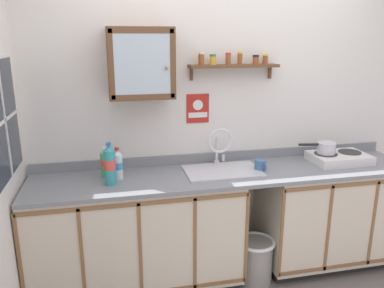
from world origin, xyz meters
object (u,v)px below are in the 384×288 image
bottle_water_clear_0 (118,165)px  hot_plate_stove (339,158)px  sink (222,171)px  bottle_soda_green_2 (105,163)px  warning_sign (198,109)px  trash_bin (255,259)px  mug (260,165)px  bottle_detergent_teal_1 (110,165)px  saucepan (326,147)px  wall_cabinet (141,63)px

bottle_water_clear_0 → hot_plate_stove: bearing=-0.1°
sink → bottle_soda_green_2: bearing=175.4°
warning_sign → trash_bin: size_ratio=0.64×
bottle_soda_green_2 → mug: size_ratio=1.81×
hot_plate_stove → bottle_detergent_teal_1: bearing=-176.9°
saucepan → bottle_detergent_teal_1: bearing=-175.9°
saucepan → bottle_water_clear_0: size_ratio=1.29×
bottle_water_clear_0 → wall_cabinet: (0.21, 0.13, 0.73)m
hot_plate_stove → saucepan: (-0.12, 0.02, 0.09)m
mug → saucepan: bearing=7.1°
mug → bottle_water_clear_0: bearing=177.2°
saucepan → warning_sign: bearing=167.6°
hot_plate_stove → bottle_detergent_teal_1: (-1.92, -0.10, 0.11)m
wall_cabinet → trash_bin: size_ratio=1.39×
saucepan → trash_bin: 1.11m
bottle_detergent_teal_1 → warning_sign: size_ratio=1.32×
mug → warning_sign: warning_sign is taller
hot_plate_stove → warning_sign: size_ratio=2.01×
hot_plate_stove → wall_cabinet: size_ratio=0.93×
bottle_detergent_teal_1 → mug: bottle_detergent_teal_1 is taller
saucepan → bottle_soda_green_2: bearing=178.3°
wall_cabinet → trash_bin: wall_cabinet is taller
bottle_soda_green_2 → mug: bearing=-6.2°
hot_plate_stove → mug: size_ratio=3.71×
mug → trash_bin: bearing=-114.7°
hot_plate_stove → bottle_water_clear_0: size_ratio=1.94×
sink → bottle_soda_green_2: sink is taller
wall_cabinet → warning_sign: (0.47, 0.13, -0.38)m
hot_plate_stove → trash_bin: size_ratio=1.29×
hot_plate_stove → saucepan: size_ratio=1.50×
bottle_detergent_teal_1 → wall_cabinet: (0.27, 0.23, 0.70)m
trash_bin → saucepan: bearing=17.2°
saucepan → trash_bin: bearing=-162.8°
bottle_water_clear_0 → bottle_soda_green_2: bearing=140.8°
wall_cabinet → trash_bin: (0.85, -0.31, -1.57)m
bottle_soda_green_2 → mug: 1.22m
sink → warning_sign: (-0.14, 0.25, 0.47)m
saucepan → bottle_detergent_teal_1: (-1.80, -0.13, 0.02)m
bottle_detergent_teal_1 → bottle_soda_green_2: (-0.04, 0.18, -0.04)m
bottle_water_clear_0 → wall_cabinet: 0.77m
bottle_water_clear_0 → warning_sign: bearing=20.8°
sink → bottle_water_clear_0: size_ratio=2.43×
hot_plate_stove → bottle_soda_green_2: 1.96m
hot_plate_stove → trash_bin: hot_plate_stove is taller
mug → trash_bin: mug is taller
sink → warning_sign: 0.55m
sink → hot_plate_stove: sink is taller
sink → warning_sign: size_ratio=2.51×
bottle_soda_green_2 → warning_sign: 0.87m
hot_plate_stove → wall_cabinet: (-1.65, 0.13, 0.81)m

